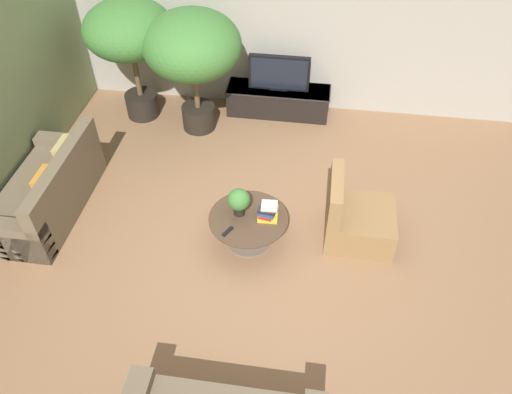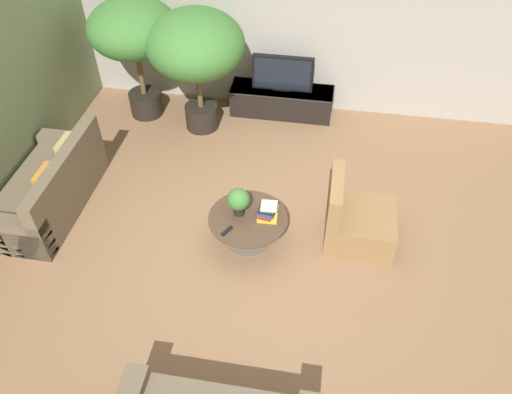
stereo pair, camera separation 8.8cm
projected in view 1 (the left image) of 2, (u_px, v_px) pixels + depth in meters
The scene contains 12 objects.
ground_plane at pixel (256, 254), 5.87m from camera, with size 24.00×24.00×0.00m, color #8C6647.
back_wall_stone at pixel (289, 13), 7.16m from camera, with size 7.40×0.12×3.00m, color #A39E93.
media_console at pixel (278, 100), 7.82m from camera, with size 1.60×0.50×0.44m.
television at pixel (279, 73), 7.49m from camera, with size 0.92×0.13×0.55m.
coffee_table at pixel (248, 225), 5.81m from camera, with size 0.92×0.92×0.41m.
couch_by_wall at pixel (48, 192), 6.21m from camera, with size 0.84×1.78×0.84m.
armchair_wicker at pixel (355, 219), 5.90m from camera, with size 0.80×0.76×0.86m.
potted_palm_tall at pixel (129, 35), 7.01m from camera, with size 1.28×1.28×1.82m.
potted_palm_corner at pixel (192, 49), 6.80m from camera, with size 1.36×1.36×1.82m.
potted_plant_tabletop at pixel (239, 201), 5.63m from camera, with size 0.26×0.26×0.35m.
book_stack at pixel (268, 211), 5.69m from camera, with size 0.24×0.29×0.17m.
remote_black at pixel (228, 231), 5.55m from camera, with size 0.04×0.16×0.02m, color black.
Camera 1 is at (0.54, -3.73, 4.55)m, focal length 35.00 mm.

